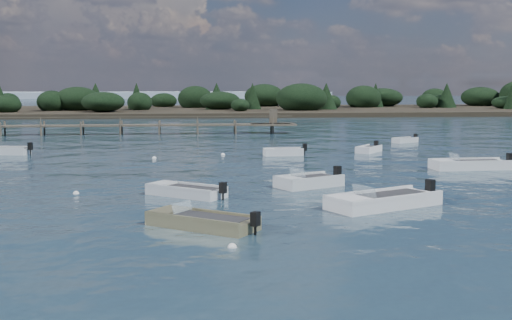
{
  "coord_description": "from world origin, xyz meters",
  "views": [
    {
      "loc": [
        -5.75,
        -24.81,
        5.67
      ],
      "look_at": [
        -1.62,
        14.0,
        1.0
      ],
      "focal_mm": 45.0,
      "sensor_mm": 36.0,
      "label": 1
    }
  ],
  "objects": [
    {
      "name": "tender_far_grey_b",
      "position": [
        15.05,
        34.81,
        0.14
      ],
      "size": [
        2.91,
        2.23,
        1.02
      ],
      "color": "silver",
      "rests_on": "ground"
    },
    {
      "name": "buoy_e",
      "position": [
        -2.99,
        25.98,
        0.0
      ],
      "size": [
        0.32,
        0.32,
        0.32
      ],
      "primitive_type": "sphere",
      "color": "white",
      "rests_on": "ground"
    },
    {
      "name": "far_headland",
      "position": [
        25.0,
        100.0,
        1.96
      ],
      "size": [
        190.0,
        40.0,
        5.8
      ],
      "color": "black",
      "rests_on": "ground"
    },
    {
      "name": "buoy_extra_a",
      "position": [
        -8.33,
        24.21,
        0.0
      ],
      "size": [
        0.32,
        0.32,
        0.32
      ],
      "primitive_type": "sphere",
      "color": "white",
      "rests_on": "ground"
    },
    {
      "name": "tender_far_grey",
      "position": [
        -20.25,
        28.21,
        0.17
      ],
      "size": [
        3.95,
        2.04,
        1.25
      ],
      "color": "silver",
      "rests_on": "ground"
    },
    {
      "name": "dinghy_extra_b",
      "position": [
        0.86,
        9.66,
        0.18
      ],
      "size": [
        4.07,
        3.28,
        1.35
      ],
      "color": "silver",
      "rests_on": "ground"
    },
    {
      "name": "jetty",
      "position": [
        -21.74,
        47.99,
        0.98
      ],
      "size": [
        64.5,
        3.2,
        3.4
      ],
      "color": "brown",
      "rests_on": "ground"
    },
    {
      "name": "dinghy_near_olive",
      "position": [
        -5.25,
        0.16,
        0.15
      ],
      "size": [
        4.58,
        4.02,
        1.18
      ],
      "color": "#736E4C",
      "rests_on": "ground"
    },
    {
      "name": "ground",
      "position": [
        0.0,
        60.0,
        0.0
      ],
      "size": [
        400.0,
        400.0,
        0.0
      ],
      "primitive_type": "plane",
      "color": "#172A37",
      "rests_on": "ground"
    },
    {
      "name": "dinghy_mid_grey",
      "position": [
        -5.89,
        7.43,
        0.15
      ],
      "size": [
        4.2,
        3.73,
        1.13
      ],
      "color": "silver",
      "rests_on": "ground"
    },
    {
      "name": "buoy_a",
      "position": [
        -4.27,
        -3.11,
        0.0
      ],
      "size": [
        0.32,
        0.32,
        0.32
      ],
      "primitive_type": "sphere",
      "color": "white",
      "rests_on": "ground"
    },
    {
      "name": "dinghy_mid_white_a",
      "position": [
        3.18,
        3.51,
        0.18
      ],
      "size": [
        5.87,
        4.26,
        1.39
      ],
      "color": "silver",
      "rests_on": "ground"
    },
    {
      "name": "buoy_c",
      "position": [
        -11.54,
        8.64,
        0.0
      ],
      "size": [
        0.32,
        0.32,
        0.32
      ],
      "primitive_type": "sphere",
      "color": "white",
      "rests_on": "ground"
    },
    {
      "name": "dinghy_mid_white_b",
      "position": [
        12.9,
        15.75,
        0.18
      ],
      "size": [
        5.54,
        2.08,
        1.37
      ],
      "color": "silver",
      "rests_on": "ground"
    },
    {
      "name": "tender_far_white",
      "position": [
        1.74,
        25.09,
        0.17
      ],
      "size": [
        3.46,
        1.4,
        1.18
      ],
      "color": "silver",
      "rests_on": "ground"
    },
    {
      "name": "dinghy_extra_a",
      "position": [
        9.13,
        26.65,
        0.15
      ],
      "size": [
        2.75,
        3.01,
        1.09
      ],
      "color": "silver",
      "rests_on": "ground"
    }
  ]
}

